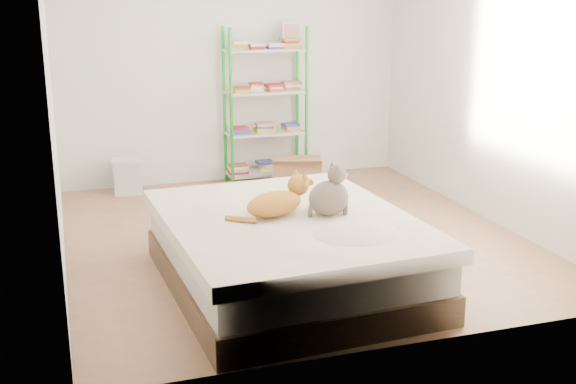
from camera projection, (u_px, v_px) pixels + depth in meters
name	position (u px, v px, depth m)	size (l,w,h in m)	color
room	(293.00, 87.00, 5.93)	(3.81, 4.21, 2.61)	tan
bed	(288.00, 252.00, 5.16)	(1.78, 2.17, 0.53)	brown
orange_cat	(274.00, 201.00, 5.07)	(0.54, 0.29, 0.22)	gold
grey_cat	(329.00, 190.00, 5.07)	(0.26, 0.32, 0.36)	#7F6B5A
shelf_unit	(266.00, 105.00, 7.86)	(0.88, 0.36, 1.74)	green
cardboard_box	(297.00, 175.00, 7.61)	(0.61, 0.61, 0.41)	#9A7346
white_bin	(128.00, 176.00, 7.57)	(0.35, 0.32, 0.36)	silver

